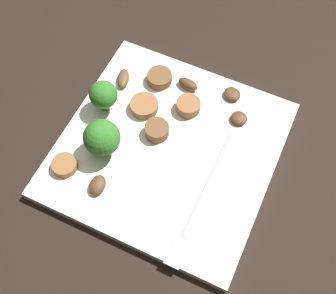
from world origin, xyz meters
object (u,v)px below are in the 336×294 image
at_px(broccoli_floret_1, 103,95).
at_px(sausage_slice_0, 160,78).
at_px(sausage_slice_2, 65,165).
at_px(mushroom_2, 98,185).
at_px(fork, 199,205).
at_px(sausage_slice_4, 144,106).
at_px(sausage_slice_1, 186,105).
at_px(mushroom_1, 239,118).
at_px(mushroom_3, 232,94).
at_px(plate, 168,150).
at_px(mushroom_4, 188,84).
at_px(broccoli_floret_0, 102,138).
at_px(sausage_slice_3, 157,130).
at_px(mushroom_0, 123,78).

bearing_deg(broccoli_floret_1, sausage_slice_0, 147.22).
height_order(sausage_slice_2, mushroom_2, mushroom_2).
bearing_deg(fork, sausage_slice_4, -128.12).
bearing_deg(sausage_slice_2, sausage_slice_4, 157.22).
bearing_deg(sausage_slice_1, mushroom_1, 99.73).
bearing_deg(mushroom_3, sausage_slice_1, -48.20).
bearing_deg(plate, fork, 50.17).
xyz_separation_m(broccoli_floret_1, mushroom_4, (-0.07, 0.08, -0.02)).
bearing_deg(mushroom_1, broccoli_floret_0, -50.11).
height_order(broccoli_floret_1, sausage_slice_3, broccoli_floret_1).
relative_size(sausage_slice_3, mushroom_0, 0.98).
xyz_separation_m(sausage_slice_2, sausage_slice_3, (-0.09, 0.08, 0.00)).
height_order(sausage_slice_1, mushroom_4, sausage_slice_1).
bearing_deg(sausage_slice_4, plate, 53.33).
height_order(broccoli_floret_0, broccoli_floret_1, broccoli_floret_0).
bearing_deg(sausage_slice_2, fork, 97.87).
height_order(fork, mushroom_2, mushroom_2).
bearing_deg(broccoli_floret_0, mushroom_0, -164.30).
bearing_deg(mushroom_2, plate, 148.07).
bearing_deg(mushroom_2, broccoli_floret_1, -156.03).
bearing_deg(mushroom_3, mushroom_1, 34.28).
bearing_deg(plate, broccoli_floret_1, -100.58).
bearing_deg(mushroom_4, plate, 8.82).
relative_size(fork, mushroom_0, 5.93).
distance_m(sausage_slice_4, mushroom_2, 0.12).
xyz_separation_m(plate, mushroom_3, (-0.10, 0.04, 0.01)).
relative_size(broccoli_floret_1, mushroom_3, 2.09).
relative_size(fork, sausage_slice_1, 5.90).
distance_m(sausage_slice_1, mushroom_0, 0.09).
height_order(sausage_slice_0, sausage_slice_4, same).
bearing_deg(sausage_slice_0, plate, 31.39).
bearing_deg(sausage_slice_3, mushroom_2, -18.12).
bearing_deg(plate, mushroom_1, 138.41).
xyz_separation_m(broccoli_floret_0, mushroom_0, (-0.10, -0.03, -0.03)).
relative_size(broccoli_floret_1, sausage_slice_3, 1.59).
distance_m(broccoli_floret_1, sausage_slice_0, 0.08).
xyz_separation_m(plate, sausage_slice_1, (-0.06, -0.00, 0.01)).
relative_size(sausage_slice_4, mushroom_1, 1.71).
relative_size(sausage_slice_1, sausage_slice_4, 0.86).
distance_m(plate, sausage_slice_1, 0.06).
relative_size(fork, sausage_slice_4, 5.05).
bearing_deg(mushroom_2, sausage_slice_1, 161.67).
xyz_separation_m(sausage_slice_2, mushroom_3, (-0.18, 0.14, -0.00)).
distance_m(plate, mushroom_3, 0.11).
distance_m(broccoli_floret_1, mushroom_4, 0.11).
bearing_deg(broccoli_floret_1, broccoli_floret_0, 27.85).
xyz_separation_m(mushroom_0, mushroom_3, (-0.04, 0.14, -0.00)).
bearing_deg(fork, plate, -129.48).
height_order(sausage_slice_4, mushroom_3, sausage_slice_4).
bearing_deg(fork, mushroom_4, -151.32).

